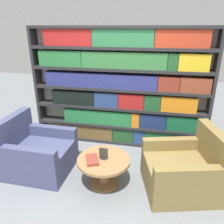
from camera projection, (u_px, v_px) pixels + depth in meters
name	position (u px, v px, depth m)	size (l,w,h in m)	color
ground_plane	(101.00, 187.00, 3.09)	(14.00, 14.00, 0.00)	slate
bookshelf	(121.00, 89.00, 3.94)	(3.19, 0.30, 2.14)	silver
armchair_left	(37.00, 153.00, 3.37)	(0.95, 0.84, 0.88)	#42476B
armchair_right	(184.00, 171.00, 2.97)	(1.12, 1.04, 0.88)	olive
coffee_table	(104.00, 166.00, 3.05)	(0.74, 0.74, 0.42)	olive
table_sign	(104.00, 154.00, 2.98)	(0.12, 0.06, 0.17)	black
stray_book	(92.00, 160.00, 2.95)	(0.24, 0.30, 0.04)	brown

